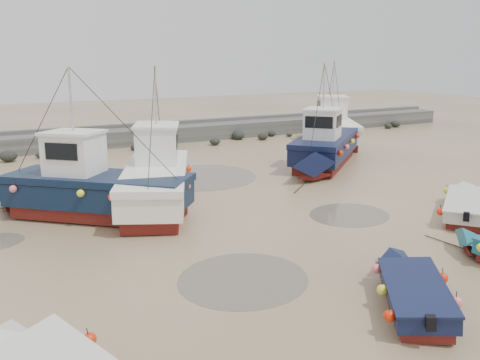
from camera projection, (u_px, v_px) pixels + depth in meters
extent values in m
plane|color=tan|center=(284.00, 243.00, 17.15)|extent=(120.00, 120.00, 0.00)
cube|color=#60615C|center=(139.00, 136.00, 36.19)|extent=(60.00, 2.20, 1.20)
cube|color=#60615C|center=(135.00, 125.00, 37.06)|extent=(60.00, 0.60, 0.25)
ellipsoid|color=black|center=(215.00, 141.00, 35.79)|extent=(0.84, 0.86, 0.51)
ellipsoid|color=black|center=(238.00, 135.00, 38.24)|extent=(0.98, 1.07, 0.72)
ellipsoid|color=black|center=(310.00, 132.00, 40.00)|extent=(0.78, 0.90, 0.59)
ellipsoid|color=black|center=(388.00, 126.00, 43.91)|extent=(0.68, 0.72, 0.52)
ellipsoid|color=black|center=(357.00, 130.00, 41.76)|extent=(0.60, 0.70, 0.31)
ellipsoid|color=black|center=(73.00, 148.00, 32.81)|extent=(0.99, 0.80, 0.58)
ellipsoid|color=black|center=(289.00, 135.00, 39.41)|extent=(0.54, 0.46, 0.30)
ellipsoid|color=black|center=(262.00, 136.00, 38.54)|extent=(0.61, 0.47, 0.46)
ellipsoid|color=black|center=(396.00, 124.00, 44.72)|extent=(0.92, 0.97, 0.58)
ellipsoid|color=black|center=(85.00, 150.00, 32.99)|extent=(0.61, 0.53, 0.32)
ellipsoid|color=black|center=(272.00, 134.00, 39.62)|extent=(0.67, 0.55, 0.43)
ellipsoid|color=black|center=(8.00, 156.00, 30.12)|extent=(1.09, 0.88, 0.72)
ellipsoid|color=black|center=(40.00, 155.00, 31.23)|extent=(0.65, 0.60, 0.37)
ellipsoid|color=black|center=(263.00, 136.00, 37.92)|extent=(0.88, 0.64, 0.62)
ellipsoid|color=black|center=(135.00, 147.00, 33.81)|extent=(0.64, 0.62, 0.48)
ellipsoid|color=black|center=(239.00, 137.00, 38.17)|extent=(0.55, 0.45, 0.29)
cylinder|color=#5D5449|center=(243.00, 279.00, 14.44)|extent=(4.12, 4.12, 0.01)
cylinder|color=#5D5449|center=(349.00, 215.00, 20.23)|extent=(3.56, 3.56, 0.01)
cylinder|color=#5D5449|center=(204.00, 177.00, 26.56)|extent=(5.96, 5.96, 0.01)
pyramid|color=silver|center=(20.00, 319.00, 10.45)|extent=(1.68, 1.25, 0.90)
cylinder|color=black|center=(7.00, 339.00, 11.31)|extent=(0.82, 1.86, 0.04)
sphere|color=red|center=(95.00, 343.00, 10.15)|extent=(0.30, 0.30, 0.30)
cube|color=maroon|center=(416.00, 307.00, 12.56)|extent=(2.76, 3.24, 0.30)
cube|color=#0F1634|center=(417.00, 294.00, 12.46)|extent=(3.07, 3.55, 0.45)
pyramid|color=#0F1634|center=(405.00, 249.00, 14.26)|extent=(1.61, 1.41, 0.90)
cube|color=brown|center=(418.00, 288.00, 12.42)|extent=(2.53, 2.95, 0.10)
cube|color=#0F1634|center=(418.00, 285.00, 12.40)|extent=(3.16, 3.65, 0.07)
cube|color=black|center=(433.00, 324.00, 10.77)|extent=(0.28, 0.27, 0.35)
cylinder|color=black|center=(397.00, 265.00, 15.33)|extent=(1.16, 1.68, 0.04)
sphere|color=red|center=(392.00, 314.00, 11.31)|extent=(0.30, 0.30, 0.30)
sphere|color=red|center=(458.00, 306.00, 11.68)|extent=(0.30, 0.30, 0.30)
sphere|color=red|center=(384.00, 288.00, 12.56)|extent=(0.30, 0.30, 0.30)
sphere|color=red|center=(445.00, 281.00, 12.94)|extent=(0.30, 0.30, 0.30)
sphere|color=red|center=(378.00, 267.00, 13.82)|extent=(0.30, 0.30, 0.30)
pyramid|color=#15596D|center=(476.00, 227.00, 16.06)|extent=(1.69, 0.97, 0.90)
cylinder|color=black|center=(449.00, 244.00, 17.01)|extent=(0.37, 1.98, 0.04)
cube|color=maroon|center=(467.00, 214.00, 19.91)|extent=(4.03, 3.56, 0.30)
cube|color=beige|center=(468.00, 205.00, 19.81)|extent=(4.42, 3.94, 0.45)
pyramid|color=beige|center=(471.00, 181.00, 21.84)|extent=(1.58, 1.76, 0.90)
cube|color=brown|center=(469.00, 202.00, 19.77)|extent=(3.67, 3.26, 0.10)
cube|color=beige|center=(469.00, 200.00, 19.74)|extent=(4.54, 4.05, 0.07)
cube|color=black|center=(467.00, 217.00, 17.83)|extent=(0.28, 0.28, 0.35)
cylinder|color=black|center=(469.00, 195.00, 22.93)|extent=(1.61, 1.25, 0.04)
sphere|color=red|center=(441.00, 211.00, 18.73)|extent=(0.30, 0.30, 0.30)
sphere|color=red|center=(447.00, 190.00, 21.67)|extent=(0.30, 0.30, 0.30)
cube|color=maroon|center=(100.00, 211.00, 19.88)|extent=(6.95, 6.06, 0.55)
cube|color=black|center=(99.00, 194.00, 19.69)|extent=(7.60, 6.69, 0.95)
pyramid|color=black|center=(7.00, 173.00, 20.37)|extent=(2.75, 2.98, 1.40)
cube|color=brown|center=(98.00, 182.00, 19.56)|extent=(7.40, 6.50, 0.08)
cube|color=black|center=(98.00, 179.00, 19.52)|extent=(7.77, 6.84, 0.30)
cube|color=white|center=(73.00, 155.00, 19.47)|extent=(2.72, 2.70, 1.70)
cube|color=white|center=(71.00, 134.00, 19.24)|extent=(2.94, 2.91, 0.12)
cube|color=black|center=(51.00, 148.00, 19.61)|extent=(1.00, 1.29, 0.68)
cylinder|color=#B7B7B2|center=(68.00, 100.00, 18.89)|extent=(0.10, 0.10, 2.60)
sphere|color=#F3656D|center=(152.00, 201.00, 17.63)|extent=(0.30, 0.30, 0.30)
sphere|color=#F3656D|center=(146.00, 179.00, 20.67)|extent=(0.30, 0.30, 0.30)
sphere|color=#F3656D|center=(80.00, 196.00, 18.23)|extent=(0.30, 0.30, 0.30)
sphere|color=#F3656D|center=(84.00, 176.00, 21.27)|extent=(0.30, 0.30, 0.30)
sphere|color=#F3656D|center=(12.00, 191.00, 18.83)|extent=(0.30, 0.30, 0.30)
cube|color=maroon|center=(156.00, 201.00, 21.18)|extent=(4.53, 7.42, 0.55)
cube|color=white|center=(156.00, 185.00, 20.99)|extent=(5.07, 8.04, 0.95)
pyramid|color=white|center=(162.00, 151.00, 24.99)|extent=(2.94, 2.24, 1.40)
cube|color=brown|center=(155.00, 174.00, 20.85)|extent=(4.92, 7.84, 0.08)
cube|color=white|center=(155.00, 171.00, 20.82)|extent=(5.18, 8.22, 0.30)
cube|color=white|center=(156.00, 146.00, 21.56)|extent=(2.40, 2.51, 1.70)
cube|color=white|center=(155.00, 126.00, 21.33)|extent=(2.59, 2.71, 0.12)
cube|color=black|center=(157.00, 136.00, 22.48)|extent=(1.47, 0.58, 0.68)
cylinder|color=#B7B7B2|center=(154.00, 96.00, 20.98)|extent=(0.10, 0.10, 2.60)
cylinder|color=black|center=(165.00, 176.00, 26.56)|extent=(1.08, 2.83, 0.05)
sphere|color=#F3656D|center=(111.00, 199.00, 17.86)|extent=(0.30, 0.30, 0.30)
sphere|color=#F3656D|center=(187.00, 186.00, 19.56)|extent=(0.30, 0.30, 0.30)
sphere|color=#F3656D|center=(123.00, 179.00, 20.77)|extent=(0.30, 0.30, 0.30)
sphere|color=#F3656D|center=(188.00, 169.00, 22.47)|extent=(0.30, 0.30, 0.30)
sphere|color=#F3656D|center=(132.00, 163.00, 23.68)|extent=(0.30, 0.30, 0.30)
cube|color=maroon|center=(325.00, 160.00, 29.42)|extent=(6.76, 6.43, 0.55)
cube|color=black|center=(326.00, 149.00, 29.23)|extent=(7.41, 7.08, 0.95)
pyramid|color=black|center=(309.00, 150.00, 25.19)|extent=(2.89, 2.98, 1.40)
cube|color=brown|center=(326.00, 141.00, 29.09)|extent=(7.21, 6.89, 0.08)
cube|color=black|center=(326.00, 138.00, 29.06)|extent=(7.58, 7.24, 0.30)
cube|color=white|center=(323.00, 125.00, 27.89)|extent=(2.76, 2.76, 1.70)
cube|color=white|center=(324.00, 110.00, 27.65)|extent=(2.99, 2.98, 0.12)
cube|color=black|center=(319.00, 123.00, 26.91)|extent=(1.13, 1.24, 0.68)
cylinder|color=#B7B7B2|center=(325.00, 86.00, 27.30)|extent=(0.10, 0.10, 2.60)
cylinder|color=black|center=(302.00, 186.00, 24.59)|extent=(2.26, 2.05, 0.05)
sphere|color=#F3656D|center=(358.00, 137.00, 31.26)|extent=(0.30, 0.30, 0.30)
sphere|color=#F3656D|center=(310.00, 137.00, 31.46)|extent=(0.30, 0.30, 0.30)
sphere|color=#F3656D|center=(353.00, 142.00, 29.48)|extent=(0.30, 0.30, 0.30)
sphere|color=#F3656D|center=(303.00, 141.00, 29.68)|extent=(0.30, 0.30, 0.30)
sphere|color=#F3656D|center=(347.00, 148.00, 27.70)|extent=(0.30, 0.30, 0.30)
sphere|color=#F3656D|center=(294.00, 147.00, 27.89)|extent=(0.30, 0.30, 0.30)
sphere|color=#F3656D|center=(341.00, 154.00, 25.91)|extent=(0.30, 0.30, 0.30)
cube|color=maroon|center=(332.00, 141.00, 36.09)|extent=(5.11, 6.92, 0.55)
cube|color=white|center=(333.00, 131.00, 35.89)|extent=(5.72, 7.54, 0.95)
pyramid|color=white|center=(325.00, 116.00, 39.61)|extent=(3.25, 2.58, 1.40)
cube|color=brown|center=(333.00, 125.00, 35.76)|extent=(5.54, 7.35, 0.08)
cube|color=white|center=(333.00, 123.00, 35.72)|extent=(5.84, 7.71, 0.30)
cube|color=white|center=(332.00, 109.00, 36.39)|extent=(2.72, 2.70, 1.70)
cube|color=white|center=(332.00, 97.00, 36.15)|extent=(2.94, 2.92, 0.12)
cube|color=black|center=(330.00, 104.00, 37.31)|extent=(1.58, 0.82, 0.68)
cylinder|color=#B7B7B2|center=(333.00, 79.00, 35.80)|extent=(0.10, 0.10, 2.60)
cylinder|color=black|center=(322.00, 133.00, 41.13)|extent=(1.38, 2.71, 0.05)
sphere|color=#F3656D|center=(318.00, 132.00, 33.15)|extent=(0.30, 0.30, 0.30)
sphere|color=#F3656D|center=(359.00, 130.00, 33.99)|extent=(0.30, 0.30, 0.30)
sphere|color=#F3656D|center=(314.00, 128.00, 34.93)|extent=(0.30, 0.30, 0.30)
sphere|color=#F3656D|center=(354.00, 127.00, 35.77)|extent=(0.30, 0.30, 0.30)
sphere|color=#F3656D|center=(311.00, 125.00, 36.72)|extent=(0.30, 0.30, 0.30)
sphere|color=#F3656D|center=(349.00, 123.00, 37.56)|extent=(0.30, 0.30, 0.30)
sphere|color=#F3656D|center=(308.00, 122.00, 38.50)|extent=(0.30, 0.30, 0.30)
imported|color=#172035|center=(72.00, 213.00, 20.50)|extent=(0.75, 0.56, 1.86)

